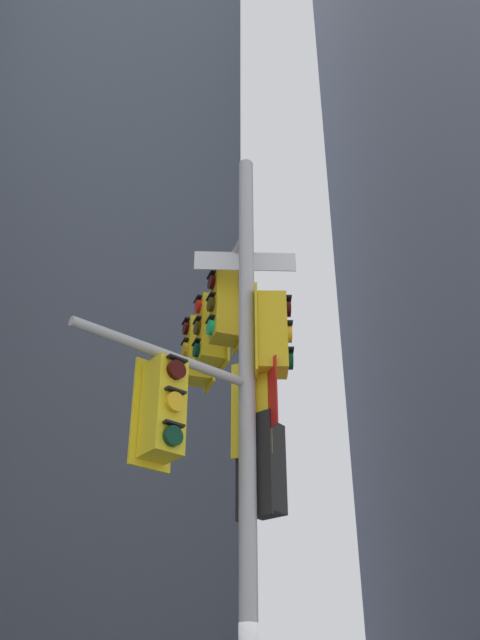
# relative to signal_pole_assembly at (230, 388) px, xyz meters

# --- Properties ---
(building_mid_block) EXTENTS (16.55, 16.55, 41.16)m
(building_mid_block) POSITION_rel_signal_pole_assembly_xyz_m (-3.70, 20.34, 15.44)
(building_mid_block) COLOR #4C5460
(building_mid_block) RESTS_ON ground
(signal_pole_assembly) EXTENTS (2.82, 3.17, 8.27)m
(signal_pole_assembly) POSITION_rel_signal_pole_assembly_xyz_m (0.00, 0.00, 0.00)
(signal_pole_assembly) COLOR #B2B2B5
(signal_pole_assembly) RESTS_ON ground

